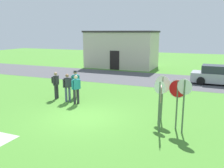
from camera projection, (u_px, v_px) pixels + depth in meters
name	position (u px, v px, depth m)	size (l,w,h in m)	color
ground_plane	(84.00, 117.00, 11.92)	(80.00, 80.00, 0.00)	#47842D
street_asphalt	(143.00, 78.00, 21.84)	(60.00, 6.40, 0.01)	#4C4C51
building_background	(122.00, 49.00, 28.56)	(8.05, 4.70, 4.25)	beige
parked_car_on_street	(219.00, 76.00, 19.36)	(4.36, 2.13, 1.51)	#A5A8AD
stop_sign_far_back	(160.00, 96.00, 10.81)	(0.56, 0.27, 2.00)	#51664C
stop_sign_center_cluster	(177.00, 96.00, 10.18)	(0.77, 0.14, 2.18)	#51664C
stop_sign_low_front	(161.00, 100.00, 9.88)	(0.16, 0.77, 2.04)	#51664C
stop_sign_tallest	(163.00, 90.00, 11.28)	(0.78, 0.32, 2.14)	#51664C
stop_sign_rear_left	(184.00, 97.00, 9.75)	(0.61, 0.24, 2.29)	#51664C
person_with_sunhat	(67.00, 86.00, 14.45)	(0.46, 0.49, 1.69)	#4C5670
person_in_teal	(76.00, 88.00, 13.96)	(0.38, 0.49, 1.69)	#2D2D33
person_holding_notes	(75.00, 82.00, 15.40)	(0.47, 0.49, 1.74)	#2D2D33
person_in_blue	(56.00, 83.00, 15.08)	(0.37, 0.57, 1.69)	#2D2D33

